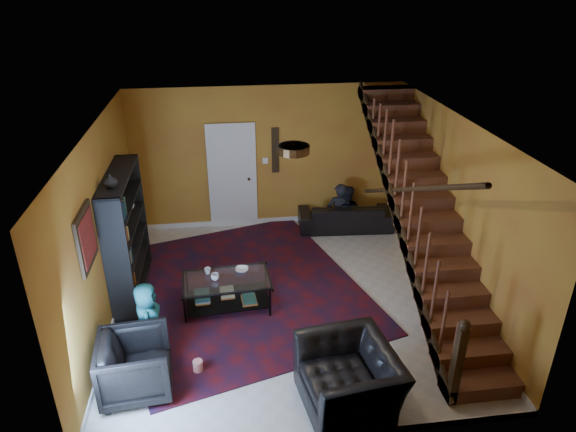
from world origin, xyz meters
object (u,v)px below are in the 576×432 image
at_px(bookshelf, 127,237).
at_px(coffee_table, 227,290).
at_px(sofa, 345,216).
at_px(armchair_left, 136,365).
at_px(armchair_right, 349,379).

height_order(bookshelf, coffee_table, bookshelf).
xyz_separation_m(sofa, armchair_left, (-3.55, -3.99, 0.12)).
xyz_separation_m(bookshelf, armchair_right, (2.87, -2.85, -0.58)).
height_order(armchair_left, coffee_table, armchair_left).
xyz_separation_m(bookshelf, coffee_table, (1.49, -0.68, -0.67)).
xyz_separation_m(armchair_right, coffee_table, (-1.37, 2.17, -0.09)).
xyz_separation_m(armchair_left, armchair_right, (2.51, -0.56, -0.00)).
xyz_separation_m(bookshelf, sofa, (3.90, 1.70, -0.69)).
distance_m(bookshelf, coffee_table, 1.77).
bearing_deg(bookshelf, coffee_table, -24.49).
bearing_deg(armchair_left, sofa, -46.91).
bearing_deg(armchair_left, coffee_table, -40.47).
distance_m(armchair_left, armchair_right, 2.57).
relative_size(sofa, armchair_right, 1.56).
bearing_deg(sofa, coffee_table, 48.55).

